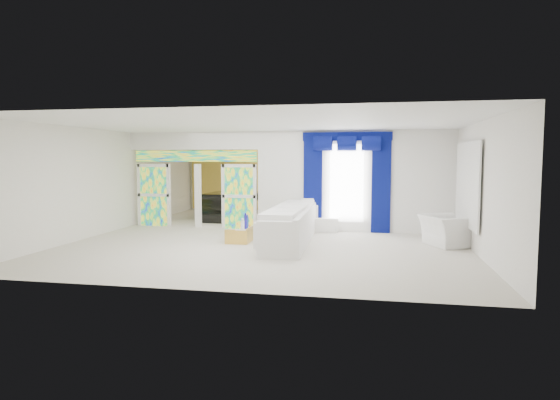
% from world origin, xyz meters
% --- Properties ---
extents(floor, '(12.00, 12.00, 0.00)m').
position_xyz_m(floor, '(0.00, 0.00, 0.00)').
color(floor, '#B7AF9E').
rests_on(floor, ground).
extents(dividing_wall, '(5.70, 0.18, 3.00)m').
position_xyz_m(dividing_wall, '(2.15, 1.00, 1.50)').
color(dividing_wall, white).
rests_on(dividing_wall, ground).
extents(dividing_header, '(4.30, 0.18, 0.55)m').
position_xyz_m(dividing_header, '(-2.85, 1.00, 2.73)').
color(dividing_header, white).
rests_on(dividing_header, dividing_wall).
extents(stained_panel_left, '(0.95, 0.04, 2.00)m').
position_xyz_m(stained_panel_left, '(-4.28, 1.00, 1.00)').
color(stained_panel_left, '#994C3F').
rests_on(stained_panel_left, ground).
extents(stained_panel_right, '(0.95, 0.04, 2.00)m').
position_xyz_m(stained_panel_right, '(-1.42, 1.00, 1.00)').
color(stained_panel_right, '#994C3F').
rests_on(stained_panel_right, ground).
extents(stained_transom, '(4.00, 0.05, 0.35)m').
position_xyz_m(stained_transom, '(-2.85, 1.00, 2.25)').
color(stained_transom, '#994C3F').
rests_on(stained_transom, dividing_header).
extents(window_pane, '(1.00, 0.02, 2.30)m').
position_xyz_m(window_pane, '(1.90, 0.90, 1.45)').
color(window_pane, white).
rests_on(window_pane, dividing_wall).
extents(blue_drape_left, '(0.55, 0.10, 2.80)m').
position_xyz_m(blue_drape_left, '(0.90, 0.87, 1.40)').
color(blue_drape_left, '#030341').
rests_on(blue_drape_left, ground).
extents(blue_drape_right, '(0.55, 0.10, 2.80)m').
position_xyz_m(blue_drape_right, '(2.90, 0.87, 1.40)').
color(blue_drape_right, '#030341').
rests_on(blue_drape_right, ground).
extents(blue_pelmet, '(2.60, 0.12, 0.25)m').
position_xyz_m(blue_pelmet, '(1.90, 0.87, 2.82)').
color(blue_pelmet, '#030341').
rests_on(blue_pelmet, dividing_wall).
extents(wall_mirror, '(0.04, 2.70, 1.90)m').
position_xyz_m(wall_mirror, '(4.94, -1.00, 1.55)').
color(wall_mirror, white).
rests_on(wall_mirror, ground).
extents(gold_curtains, '(9.70, 0.12, 2.90)m').
position_xyz_m(gold_curtains, '(0.00, 5.90, 1.50)').
color(gold_curtains, '#B5922B').
rests_on(gold_curtains, ground).
extents(white_sofa, '(1.06, 4.36, 0.83)m').
position_xyz_m(white_sofa, '(0.60, -1.25, 0.41)').
color(white_sofa, silver).
rests_on(white_sofa, ground).
extents(coffee_table, '(0.62, 1.73, 0.38)m').
position_xyz_m(coffee_table, '(-0.75, -0.95, 0.19)').
color(coffee_table, gold).
rests_on(coffee_table, ground).
extents(console_table, '(1.25, 0.52, 0.40)m').
position_xyz_m(console_table, '(1.06, 0.73, 0.20)').
color(console_table, white).
rests_on(console_table, ground).
extents(table_lamp, '(0.36, 0.36, 0.58)m').
position_xyz_m(table_lamp, '(0.76, 0.73, 0.69)').
color(table_lamp, white).
rests_on(table_lamp, console_table).
extents(armchair, '(1.41, 1.49, 0.76)m').
position_xyz_m(armchair, '(4.50, -0.95, 0.38)').
color(armchair, silver).
rests_on(armchair, ground).
extents(grand_piano, '(1.48, 1.88, 0.91)m').
position_xyz_m(grand_piano, '(-2.63, 3.63, 0.45)').
color(grand_piano, black).
rests_on(grand_piano, ground).
extents(piano_bench, '(0.87, 0.38, 0.28)m').
position_xyz_m(piano_bench, '(-2.63, 2.03, 0.14)').
color(piano_bench, black).
rests_on(piano_bench, ground).
extents(tv_console, '(0.53, 0.49, 0.73)m').
position_xyz_m(tv_console, '(-4.55, 2.07, 0.36)').
color(tv_console, tan).
rests_on(tv_console, ground).
extents(chandelier, '(0.60, 0.60, 0.60)m').
position_xyz_m(chandelier, '(-2.30, 3.40, 2.65)').
color(chandelier, gold).
rests_on(chandelier, ceiling).
extents(decanters, '(0.20, 0.98, 0.28)m').
position_xyz_m(decanters, '(-0.72, -0.92, 0.48)').
color(decanters, navy).
rests_on(decanters, coffee_table).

